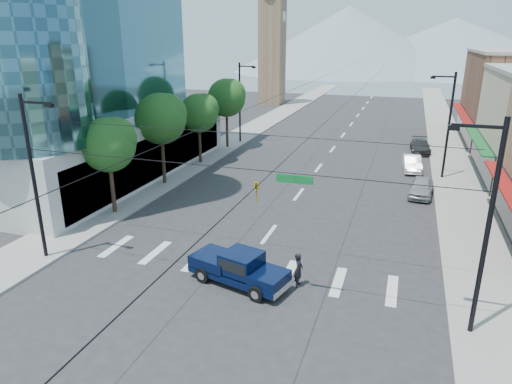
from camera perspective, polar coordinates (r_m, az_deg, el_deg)
ground at (r=23.45m, az=-2.71°, el=-10.97°), size 160.00×160.00×0.00m
sidewalk_left at (r=63.14m, az=0.17°, el=8.23°), size 4.00×120.00×0.15m
sidewalk_right at (r=60.24m, az=22.54°, el=6.29°), size 4.00×120.00×0.15m
office_tower at (r=47.13m, az=-29.23°, el=20.01°), size 29.50×27.00×30.00m
clock_tower at (r=84.43m, az=2.05°, el=18.10°), size 4.80×4.80×20.40m
mountain_left at (r=170.43m, az=11.45°, el=18.22°), size 80.00×80.00×22.00m
mountain_right at (r=179.40m, az=23.46°, el=16.47°), size 90.00×90.00×18.00m
tree_near at (r=31.86m, az=-17.75°, el=5.86°), size 3.65×3.64×6.71m
tree_midnear at (r=37.51m, az=-11.60°, el=9.14°), size 4.09×4.09×7.52m
tree_midfar at (r=43.73m, az=-6.98°, el=9.91°), size 3.65×3.64×6.71m
tree_far at (r=50.00m, az=-3.54°, el=11.81°), size 4.09×4.09×7.52m
signal_rig at (r=20.58m, az=-3.41°, el=-1.09°), size 21.80×0.20×9.00m
lamp_pole_nw at (r=52.62m, az=-1.91°, el=11.47°), size 2.00×0.25×9.00m
lamp_pole_ne at (r=41.61m, az=22.84°, el=8.08°), size 2.00×0.25×9.00m
pickup_truck at (r=22.74m, az=-2.22°, el=-9.36°), size 5.42×3.06×1.74m
pedestrian at (r=22.66m, az=5.34°, el=-9.65°), size 0.45×0.66×1.74m
parked_car_near at (r=37.27m, az=19.97°, el=0.58°), size 2.06×4.31×1.42m
parked_car_mid at (r=44.14m, az=18.90°, el=3.41°), size 1.91×4.37×1.40m
parked_car_far at (r=51.65m, az=19.85°, el=5.42°), size 2.23×4.78×1.35m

